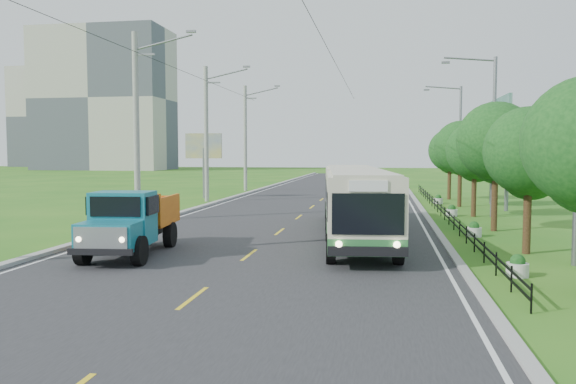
% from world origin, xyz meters
% --- Properties ---
extents(ground, '(240.00, 240.00, 0.00)m').
position_xyz_m(ground, '(0.00, 0.00, 0.00)').
color(ground, '#256818').
rests_on(ground, ground).
extents(road, '(14.00, 120.00, 0.02)m').
position_xyz_m(road, '(0.00, 20.00, 0.01)').
color(road, '#28282B').
rests_on(road, ground).
extents(curb_left, '(0.40, 120.00, 0.15)m').
position_xyz_m(curb_left, '(-7.20, 20.00, 0.07)').
color(curb_left, '#9E9E99').
rests_on(curb_left, ground).
extents(curb_right, '(0.30, 120.00, 0.10)m').
position_xyz_m(curb_right, '(7.15, 20.00, 0.05)').
color(curb_right, '#9E9E99').
rests_on(curb_right, ground).
extents(edge_line_left, '(0.12, 120.00, 0.00)m').
position_xyz_m(edge_line_left, '(-6.65, 20.00, 0.02)').
color(edge_line_left, silver).
rests_on(edge_line_left, road).
extents(edge_line_right, '(0.12, 120.00, 0.00)m').
position_xyz_m(edge_line_right, '(6.65, 20.00, 0.02)').
color(edge_line_right, silver).
rests_on(edge_line_right, road).
extents(centre_dash, '(0.12, 2.20, 0.00)m').
position_xyz_m(centre_dash, '(0.00, 0.00, 0.02)').
color(centre_dash, yellow).
rests_on(centre_dash, road).
extents(railing_right, '(0.04, 40.00, 0.60)m').
position_xyz_m(railing_right, '(8.00, 14.00, 0.30)').
color(railing_right, black).
rests_on(railing_right, ground).
extents(pole_near, '(3.51, 0.32, 10.00)m').
position_xyz_m(pole_near, '(-8.26, 9.00, 5.09)').
color(pole_near, gray).
rests_on(pole_near, ground).
extents(pole_mid, '(3.51, 0.32, 10.00)m').
position_xyz_m(pole_mid, '(-8.26, 21.00, 5.09)').
color(pole_mid, gray).
rests_on(pole_mid, ground).
extents(pole_far, '(3.51, 0.32, 10.00)m').
position_xyz_m(pole_far, '(-8.26, 33.00, 5.09)').
color(pole_far, gray).
rests_on(pole_far, ground).
extents(tree_second, '(3.18, 3.26, 5.30)m').
position_xyz_m(tree_second, '(9.86, 2.14, 3.52)').
color(tree_second, '#382314').
rests_on(tree_second, ground).
extents(tree_third, '(3.60, 3.62, 6.00)m').
position_xyz_m(tree_third, '(9.86, 8.14, 3.99)').
color(tree_third, '#382314').
rests_on(tree_third, ground).
extents(tree_fourth, '(3.24, 3.31, 5.40)m').
position_xyz_m(tree_fourth, '(9.86, 14.14, 3.59)').
color(tree_fourth, '#382314').
rests_on(tree_fourth, ground).
extents(tree_fifth, '(3.48, 3.52, 5.80)m').
position_xyz_m(tree_fifth, '(9.86, 20.14, 3.85)').
color(tree_fifth, '#382314').
rests_on(tree_fifth, ground).
extents(tree_back, '(3.30, 3.36, 5.50)m').
position_xyz_m(tree_back, '(9.86, 26.14, 3.65)').
color(tree_back, '#382314').
rests_on(tree_back, ground).
extents(streetlight_near, '(3.02, 0.20, 9.07)m').
position_xyz_m(streetlight_near, '(10.64, 0.00, 4.90)').
color(streetlight_near, slate).
rests_on(streetlight_near, ground).
extents(streetlight_mid, '(3.02, 0.20, 9.07)m').
position_xyz_m(streetlight_mid, '(10.64, 14.00, 4.90)').
color(streetlight_mid, slate).
rests_on(streetlight_mid, ground).
extents(streetlight_far, '(3.02, 0.20, 9.07)m').
position_xyz_m(streetlight_far, '(10.64, 28.00, 4.90)').
color(streetlight_far, slate).
rests_on(streetlight_far, ground).
extents(planter_front, '(0.64, 0.64, 0.67)m').
position_xyz_m(planter_front, '(8.60, -2.00, 0.29)').
color(planter_front, silver).
rests_on(planter_front, ground).
extents(planter_near, '(0.64, 0.64, 0.67)m').
position_xyz_m(planter_near, '(8.60, 6.00, 0.29)').
color(planter_near, silver).
rests_on(planter_near, ground).
extents(planter_mid, '(0.64, 0.64, 0.67)m').
position_xyz_m(planter_mid, '(8.60, 14.00, 0.29)').
color(planter_mid, silver).
rests_on(planter_mid, ground).
extents(planter_far, '(0.64, 0.64, 0.67)m').
position_xyz_m(planter_far, '(8.60, 22.00, 0.29)').
color(planter_far, silver).
rests_on(planter_far, ground).
extents(billboard_left, '(3.00, 0.20, 5.20)m').
position_xyz_m(billboard_left, '(-9.50, 24.00, 3.87)').
color(billboard_left, slate).
rests_on(billboard_left, ground).
extents(billboard_right, '(0.24, 6.00, 7.30)m').
position_xyz_m(billboard_right, '(12.30, 20.00, 5.34)').
color(billboard_right, slate).
rests_on(billboard_right, ground).
extents(apartment_near, '(28.00, 14.00, 30.00)m').
position_xyz_m(apartment_near, '(-55.00, 95.00, 15.00)').
color(apartment_near, '#B7B2A3').
rests_on(apartment_near, ground).
extents(apartment_far, '(24.00, 14.00, 26.00)m').
position_xyz_m(apartment_far, '(-80.00, 120.00, 13.00)').
color(apartment_far, '#B7B2A3').
rests_on(apartment_far, ground).
extents(bus, '(3.95, 15.15, 2.89)m').
position_xyz_m(bus, '(3.45, 5.13, 1.74)').
color(bus, '#2D7238').
rests_on(bus, ground).
extents(dump_truck, '(2.62, 5.69, 2.32)m').
position_xyz_m(dump_truck, '(-4.18, -0.57, 1.31)').
color(dump_truck, '#167386').
rests_on(dump_truck, ground).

